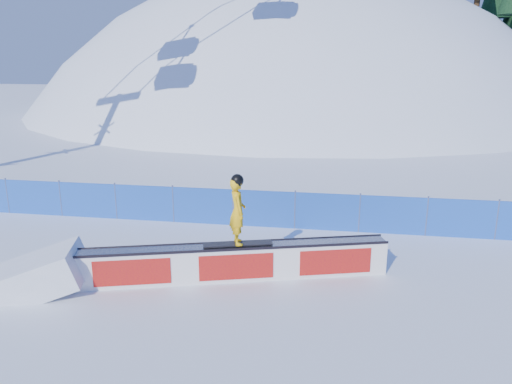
# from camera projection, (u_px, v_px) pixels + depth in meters

# --- Properties ---
(ground) EXTENTS (160.00, 160.00, 0.00)m
(ground) POSITION_uv_depth(u_px,v_px,m) (154.00, 283.00, 12.07)
(ground) COLOR white
(ground) RESTS_ON ground
(snow_hill) EXTENTS (64.00, 64.00, 64.00)m
(snow_hill) POSITION_uv_depth(u_px,v_px,m) (295.00, 268.00, 56.78)
(snow_hill) COLOR white
(snow_hill) RESTS_ON ground
(safety_fence) EXTENTS (22.05, 0.05, 1.30)m
(safety_fence) POSITION_uv_depth(u_px,v_px,m) (203.00, 206.00, 16.20)
(safety_fence) COLOR blue
(safety_fence) RESTS_ON ground
(rail_box) EXTENTS (7.36, 2.68, 0.90)m
(rail_box) POSITION_uv_depth(u_px,v_px,m) (235.00, 262.00, 12.17)
(rail_box) COLOR white
(rail_box) RESTS_ON ground
(snow_ramp) EXTENTS (2.67, 2.08, 1.46)m
(snow_ramp) POSITION_uv_depth(u_px,v_px,m) (36.00, 290.00, 11.71)
(snow_ramp) COLOR white
(snow_ramp) RESTS_ON ground
(snowboarder) EXTENTS (1.69, 0.77, 1.75)m
(snowboarder) POSITION_uv_depth(u_px,v_px,m) (238.00, 211.00, 11.83)
(snowboarder) COLOR black
(snowboarder) RESTS_ON rail_box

